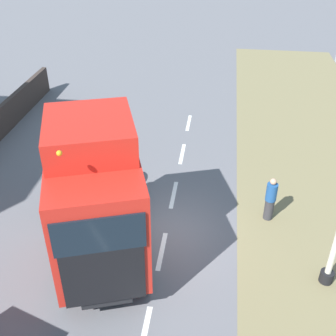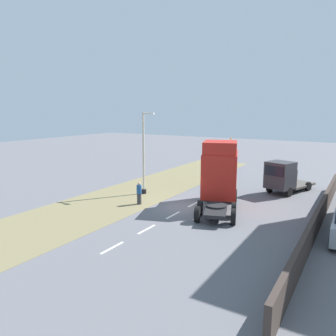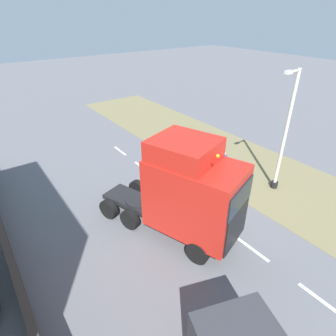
# 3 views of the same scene
# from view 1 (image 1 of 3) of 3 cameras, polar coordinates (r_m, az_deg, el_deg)

# --- Properties ---
(ground_plane) EXTENTS (120.00, 120.00, 0.00)m
(ground_plane) POSITION_cam_1_polar(r_m,az_deg,el_deg) (15.00, -0.33, -8.81)
(ground_plane) COLOR slate
(ground_plane) RESTS_ON ground
(lane_markings) EXTENTS (0.16, 17.80, 0.00)m
(lane_markings) POSITION_cam_1_polar(r_m,az_deg,el_deg) (15.53, 0.03, -7.11)
(lane_markings) COLOR white
(lane_markings) RESTS_ON ground
(lorry_cab) EXTENTS (4.68, 7.56, 5.10)m
(lorry_cab) POSITION_cam_1_polar(r_m,az_deg,el_deg) (12.54, -9.65, -4.30)
(lorry_cab) COLOR black
(lorry_cab) RESTS_ON ground
(pedestrian) EXTENTS (0.39, 0.39, 1.75)m
(pedestrian) POSITION_cam_1_polar(r_m,az_deg,el_deg) (15.54, 13.71, -4.16)
(pedestrian) COLOR #333338
(pedestrian) RESTS_ON ground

